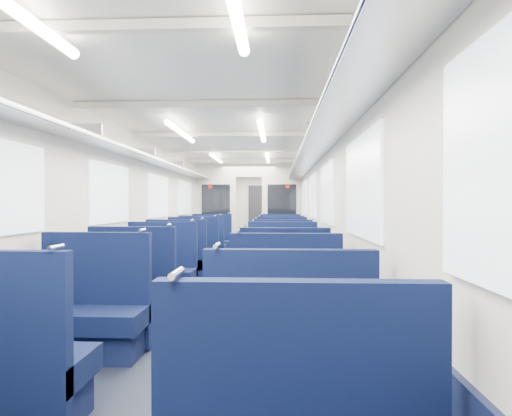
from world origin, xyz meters
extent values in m
cube|color=black|center=(0.00, 0.00, 0.00)|extent=(2.80, 18.00, 0.01)
cube|color=white|center=(0.00, 0.00, 2.35)|extent=(2.80, 18.00, 0.01)
cube|color=beige|center=(-1.40, 0.00, 1.18)|extent=(0.02, 18.00, 2.35)
cube|color=#0F1634|center=(-1.39, 0.00, 0.35)|extent=(0.03, 17.90, 0.70)
cube|color=beige|center=(1.40, 0.00, 1.18)|extent=(0.02, 18.00, 2.35)
cube|color=#0F1634|center=(1.39, 0.00, 0.35)|extent=(0.03, 17.90, 0.70)
cube|color=beige|center=(0.00, 9.00, 1.18)|extent=(2.80, 0.02, 2.35)
cube|color=#B2B5BA|center=(-1.22, 0.00, 1.97)|extent=(0.34, 17.40, 0.04)
cylinder|color=silver|center=(-1.04, 0.00, 1.95)|extent=(0.02, 17.40, 0.02)
cube|color=#B2B5BA|center=(-1.22, -4.00, 2.05)|extent=(0.34, 0.03, 0.14)
cube|color=#B2B5BA|center=(-1.22, -2.00, 2.05)|extent=(0.34, 0.03, 0.14)
cube|color=#B2B5BA|center=(-1.22, 0.00, 2.05)|extent=(0.34, 0.03, 0.14)
cube|color=#B2B5BA|center=(-1.22, 2.00, 2.05)|extent=(0.34, 0.03, 0.14)
cube|color=#B2B5BA|center=(-1.22, 4.00, 2.05)|extent=(0.34, 0.03, 0.14)
cube|color=#B2B5BA|center=(-1.22, 6.00, 2.05)|extent=(0.34, 0.03, 0.14)
cube|color=#B2B5BA|center=(-1.22, 8.00, 2.05)|extent=(0.34, 0.03, 0.14)
cube|color=#B2B5BA|center=(1.22, 0.00, 1.97)|extent=(0.34, 17.40, 0.04)
cylinder|color=silver|center=(1.04, 0.00, 1.95)|extent=(0.02, 17.40, 0.02)
cube|color=#B2B5BA|center=(1.22, -6.00, 2.05)|extent=(0.34, 0.03, 0.14)
cube|color=#B2B5BA|center=(1.22, -4.00, 2.05)|extent=(0.34, 0.03, 0.14)
cube|color=#B2B5BA|center=(1.22, -2.00, 2.05)|extent=(0.34, 0.03, 0.14)
cube|color=#B2B5BA|center=(1.22, 0.00, 2.05)|extent=(0.34, 0.03, 0.14)
cube|color=#B2B5BA|center=(1.22, 2.00, 2.05)|extent=(0.34, 0.03, 0.14)
cube|color=#B2B5BA|center=(1.22, 4.00, 2.05)|extent=(0.34, 0.03, 0.14)
cube|color=#B2B5BA|center=(1.22, 6.00, 2.05)|extent=(0.34, 0.03, 0.14)
cube|color=#B2B5BA|center=(1.22, 8.00, 2.05)|extent=(0.34, 0.03, 0.14)
cube|color=white|center=(-1.38, -2.90, 1.42)|extent=(0.02, 1.30, 0.75)
cube|color=white|center=(-1.38, -0.60, 1.42)|extent=(0.02, 1.30, 0.75)
cube|color=white|center=(-1.38, 1.70, 1.42)|extent=(0.02, 1.30, 0.75)
cube|color=white|center=(-1.38, 4.50, 1.42)|extent=(0.02, 1.30, 0.75)
cube|color=white|center=(-1.38, 6.80, 1.42)|extent=(0.02, 1.30, 0.75)
cube|color=white|center=(1.38, -5.20, 1.42)|extent=(0.02, 1.30, 0.75)
cube|color=white|center=(1.38, -2.90, 1.42)|extent=(0.02, 1.30, 0.75)
cube|color=white|center=(1.38, -0.60, 1.42)|extent=(0.02, 1.30, 0.75)
cube|color=white|center=(1.38, 1.70, 1.42)|extent=(0.02, 1.30, 0.75)
cube|color=white|center=(1.38, 4.50, 1.42)|extent=(0.02, 1.30, 0.75)
cube|color=white|center=(1.38, 6.80, 1.42)|extent=(0.02, 1.30, 0.75)
cube|color=silver|center=(0.00, -6.00, 2.31)|extent=(2.70, 0.06, 0.06)
cube|color=silver|center=(0.00, -4.00, 2.31)|extent=(2.70, 0.06, 0.06)
cube|color=silver|center=(0.00, -2.00, 2.31)|extent=(2.70, 0.06, 0.06)
cube|color=silver|center=(0.00, 0.00, 2.31)|extent=(2.70, 0.06, 0.06)
cube|color=silver|center=(0.00, 2.00, 2.31)|extent=(2.70, 0.06, 0.06)
cube|color=silver|center=(0.00, 4.00, 2.31)|extent=(2.70, 0.06, 0.06)
cube|color=silver|center=(0.00, 6.00, 2.31)|extent=(2.70, 0.06, 0.06)
cube|color=silver|center=(0.00, 8.00, 2.31)|extent=(2.70, 0.06, 0.06)
cylinder|color=white|center=(-0.55, -2.50, 2.26)|extent=(0.07, 1.60, 0.07)
cylinder|color=white|center=(-0.55, 1.00, 2.26)|extent=(0.07, 1.60, 0.07)
cylinder|color=white|center=(-0.55, 5.50, 2.26)|extent=(0.07, 1.60, 0.07)
cylinder|color=white|center=(0.55, -2.50, 2.26)|extent=(0.07, 1.60, 0.07)
cylinder|color=white|center=(0.55, 1.00, 2.26)|extent=(0.07, 1.60, 0.07)
cylinder|color=white|center=(0.55, 5.50, 2.26)|extent=(0.07, 1.60, 0.07)
cube|color=black|center=(0.00, 8.94, 1.00)|extent=(0.75, 0.06, 2.00)
cube|color=silver|center=(-0.88, 3.28, 1.18)|extent=(1.05, 0.08, 2.35)
cube|color=black|center=(-0.87, 3.23, 1.40)|extent=(0.76, 0.02, 0.80)
cylinder|color=red|center=(-1.02, 3.23, 1.75)|extent=(0.12, 0.01, 0.12)
cube|color=silver|center=(0.88, 3.28, 1.18)|extent=(1.05, 0.08, 2.35)
cube|color=black|center=(0.87, 3.23, 1.40)|extent=(0.76, 0.02, 0.80)
cylinder|color=red|center=(1.02, 3.23, 1.75)|extent=(0.12, 0.01, 0.12)
cube|color=silver|center=(0.00, 3.28, 2.17)|extent=(0.70, 0.08, 0.35)
cylinder|color=silver|center=(0.42, -7.05, 1.06)|extent=(0.02, 0.15, 0.02)
cube|color=#0D173E|center=(-0.83, -5.99, 0.33)|extent=(0.96, 0.50, 0.16)
cube|color=#0D1434|center=(-0.83, -5.99, 0.12)|extent=(0.88, 0.40, 0.25)
cylinder|color=silver|center=(-0.42, -6.20, 1.06)|extent=(0.02, 0.15, 0.02)
cube|color=#0D173E|center=(0.83, -5.86, 0.33)|extent=(0.96, 0.50, 0.16)
cube|color=#0D1434|center=(0.83, -5.86, 0.12)|extent=(0.88, 0.40, 0.25)
cube|color=#0D173E|center=(0.83, -6.06, 0.53)|extent=(0.96, 0.09, 1.02)
cylinder|color=silver|center=(0.42, -6.06, 1.06)|extent=(0.02, 0.15, 0.02)
cube|color=#0D173E|center=(-0.83, -4.88, 0.33)|extent=(0.96, 0.50, 0.16)
cube|color=#0D1434|center=(-0.83, -4.88, 0.12)|extent=(0.88, 0.40, 0.25)
cube|color=#0D173E|center=(-0.83, -4.67, 0.53)|extent=(0.96, 0.09, 1.02)
cylinder|color=silver|center=(-0.42, -4.67, 1.06)|extent=(0.02, 0.15, 0.02)
cube|color=#0D173E|center=(0.83, -4.93, 0.33)|extent=(0.96, 0.50, 0.16)
cube|color=#0D1434|center=(0.83, -4.93, 0.12)|extent=(0.88, 0.40, 0.25)
cube|color=#0D173E|center=(0.83, -4.73, 0.53)|extent=(0.96, 0.09, 1.02)
cylinder|color=silver|center=(0.42, -4.73, 1.06)|extent=(0.02, 0.15, 0.02)
cube|color=#0D173E|center=(-0.83, -3.52, 0.33)|extent=(0.96, 0.50, 0.16)
cube|color=#0D1434|center=(-0.83, -3.52, 0.12)|extent=(0.88, 0.40, 0.25)
cube|color=#0D173E|center=(-0.83, -3.72, 0.53)|extent=(0.96, 0.09, 1.02)
cylinder|color=silver|center=(-0.42, -3.72, 1.06)|extent=(0.02, 0.15, 0.02)
cube|color=#0D173E|center=(0.83, -3.67, 0.33)|extent=(0.96, 0.50, 0.16)
cube|color=#0D1434|center=(0.83, -3.67, 0.12)|extent=(0.88, 0.40, 0.25)
cube|color=#0D173E|center=(0.83, -3.87, 0.53)|extent=(0.96, 0.09, 1.02)
cylinder|color=silver|center=(0.42, -3.87, 1.06)|extent=(0.02, 0.15, 0.02)
cube|color=#0D173E|center=(-0.83, -2.63, 0.33)|extent=(0.96, 0.50, 0.16)
cube|color=#0D1434|center=(-0.83, -2.63, 0.12)|extent=(0.88, 0.40, 0.25)
cube|color=#0D173E|center=(-0.83, -2.42, 0.53)|extent=(0.96, 0.09, 1.02)
cylinder|color=silver|center=(-0.42, -2.42, 1.06)|extent=(0.02, 0.15, 0.02)
cube|color=#0D173E|center=(0.83, -2.53, 0.33)|extent=(0.96, 0.50, 0.16)
cube|color=#0D1434|center=(0.83, -2.53, 0.12)|extent=(0.88, 0.40, 0.25)
cube|color=#0D173E|center=(0.83, -2.32, 0.53)|extent=(0.96, 0.09, 1.02)
cylinder|color=silver|center=(0.42, -2.32, 1.06)|extent=(0.02, 0.15, 0.02)
cube|color=#0D173E|center=(-0.83, -1.38, 0.33)|extent=(0.96, 0.50, 0.16)
cube|color=#0D1434|center=(-0.83, -1.38, 0.12)|extent=(0.88, 0.40, 0.25)
cube|color=#0D173E|center=(-0.83, -1.59, 0.53)|extent=(0.96, 0.09, 1.02)
cylinder|color=silver|center=(-0.42, -1.59, 1.06)|extent=(0.02, 0.15, 0.02)
cube|color=#0D173E|center=(0.83, -1.32, 0.33)|extent=(0.96, 0.50, 0.16)
cube|color=#0D1434|center=(0.83, -1.32, 0.12)|extent=(0.88, 0.40, 0.25)
cube|color=#0D173E|center=(0.83, -1.53, 0.53)|extent=(0.96, 0.09, 1.02)
cylinder|color=silver|center=(0.42, -1.53, 1.06)|extent=(0.02, 0.15, 0.02)
cube|color=#0D173E|center=(-0.83, -0.38, 0.33)|extent=(0.96, 0.50, 0.16)
cube|color=#0D1434|center=(-0.83, -0.38, 0.12)|extent=(0.88, 0.40, 0.25)
cube|color=#0D173E|center=(-0.83, -0.18, 0.53)|extent=(0.96, 0.09, 1.02)
cylinder|color=silver|center=(-0.42, -0.18, 1.06)|extent=(0.02, 0.15, 0.02)
cube|color=#0D173E|center=(0.83, -0.38, 0.33)|extent=(0.96, 0.50, 0.16)
cube|color=#0D1434|center=(0.83, -0.38, 0.12)|extent=(0.88, 0.40, 0.25)
cube|color=#0D173E|center=(0.83, -0.17, 0.53)|extent=(0.96, 0.09, 1.02)
cylinder|color=silver|center=(0.42, -0.17, 1.06)|extent=(0.02, 0.15, 0.02)
cube|color=#0D173E|center=(-0.83, 0.89, 0.33)|extent=(0.96, 0.50, 0.16)
cube|color=#0D1434|center=(-0.83, 0.89, 0.12)|extent=(0.88, 0.40, 0.25)
cube|color=#0D173E|center=(-0.83, 0.68, 0.53)|extent=(0.96, 0.09, 1.02)
cylinder|color=silver|center=(-0.42, 0.68, 1.06)|extent=(0.02, 0.15, 0.02)
cube|color=#0D173E|center=(0.83, 0.91, 0.33)|extent=(0.96, 0.50, 0.16)
cube|color=#0D1434|center=(0.83, 0.91, 0.12)|extent=(0.88, 0.40, 0.25)
cube|color=#0D173E|center=(0.83, 0.70, 0.53)|extent=(0.96, 0.09, 1.02)
cylinder|color=silver|center=(0.42, 0.70, 1.06)|extent=(0.02, 0.15, 0.02)
cube|color=#0D173E|center=(-0.83, 2.01, 0.33)|extent=(0.96, 0.50, 0.16)
cube|color=#0D1434|center=(-0.83, 2.01, 0.12)|extent=(0.88, 0.40, 0.25)
cube|color=#0D173E|center=(-0.83, 2.21, 0.53)|extent=(0.96, 0.09, 1.02)
cylinder|color=silver|center=(-0.42, 2.21, 1.06)|extent=(0.02, 0.15, 0.02)
cube|color=#0D173E|center=(0.83, 1.97, 0.33)|extent=(0.96, 0.50, 0.16)
cube|color=#0D1434|center=(0.83, 1.97, 0.12)|extent=(0.88, 0.40, 0.25)
cube|color=#0D173E|center=(0.83, 2.18, 0.53)|extent=(0.96, 0.09, 1.02)
cylinder|color=silver|center=(0.42, 2.18, 1.06)|extent=(0.02, 0.15, 0.02)
camera|label=1|loc=(0.76, -8.52, 1.29)|focal=31.26mm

